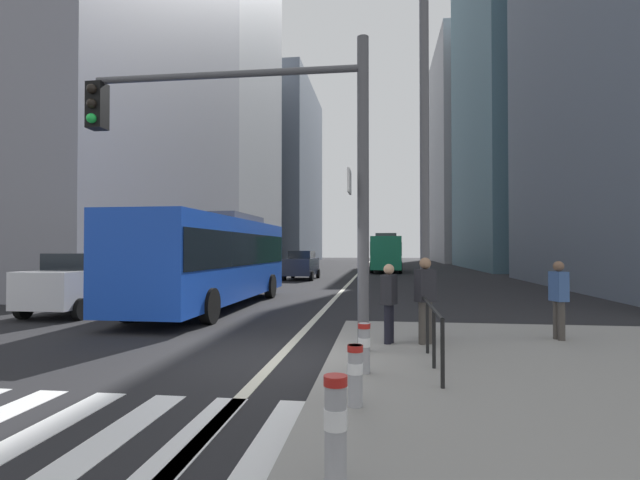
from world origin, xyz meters
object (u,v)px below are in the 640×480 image
at_px(city_bus_red_receding, 386,251).
at_px(pedestrian_walking, 389,299).
at_px(traffic_signal_gantry, 266,146).
at_px(bollard_right, 364,345).
at_px(bollard_left, 355,372).
at_px(street_lamp_post, 424,102).
at_px(pedestrian_far, 559,296).
at_px(sedan_white_oncoming, 83,282).
at_px(pedestrian_waiting, 425,296).
at_px(city_bus_blue_oncoming, 214,256).
at_px(car_oncoming_mid, 302,265).
at_px(car_receding_near, 383,256).
at_px(bollard_front, 336,426).

bearing_deg(city_bus_red_receding, pedestrian_walking, -90.40).
height_order(traffic_signal_gantry, bollard_right, traffic_signal_gantry).
relative_size(traffic_signal_gantry, bollard_left, 7.99).
height_order(street_lamp_post, pedestrian_far, street_lamp_post).
xyz_separation_m(sedan_white_oncoming, pedestrian_waiting, (10.54, -4.50, 0.14)).
bearing_deg(city_bus_blue_oncoming, car_oncoming_mid, 88.24).
distance_m(sedan_white_oncoming, pedestrian_walking, 10.79).
relative_size(city_bus_red_receding, pedestrian_waiting, 6.18).
relative_size(car_receding_near, bollard_right, 5.77).
distance_m(city_bus_red_receding, pedestrian_walking, 34.08).
distance_m(car_oncoming_mid, pedestrian_far, 23.22).
distance_m(pedestrian_waiting, pedestrian_walking, 0.74).
distance_m(traffic_signal_gantry, pedestrian_waiting, 4.38).
height_order(car_receding_near, bollard_front, car_receding_near).
bearing_deg(car_oncoming_mid, city_bus_red_receding, 63.99).
xyz_separation_m(sedan_white_oncoming, bollard_left, (9.33, -8.53, -0.42)).
relative_size(city_bus_blue_oncoming, bollard_front, 11.99).
distance_m(car_receding_near, pedestrian_waiting, 58.63).
bearing_deg(pedestrian_walking, pedestrian_far, 13.30).
height_order(bollard_right, pedestrian_walking, pedestrian_walking).
relative_size(car_oncoming_mid, street_lamp_post, 0.55).
bearing_deg(pedestrian_waiting, bollard_right, -115.36).
bearing_deg(pedestrian_waiting, city_bus_red_receding, 90.84).
bearing_deg(bollard_left, traffic_signal_gantry, 121.12).
relative_size(sedan_white_oncoming, bollard_right, 5.56).
bearing_deg(sedan_white_oncoming, city_bus_blue_oncoming, 26.20).
relative_size(city_bus_blue_oncoming, traffic_signal_gantry, 1.83).
bearing_deg(car_oncoming_mid, bollard_front, -79.86).
relative_size(street_lamp_post, bollard_front, 8.75).
xyz_separation_m(street_lamp_post, pedestrian_walking, (-0.78, -0.63, -4.24)).
xyz_separation_m(bollard_front, pedestrian_waiting, (1.25, 6.08, 0.47)).
bearing_deg(bollard_front, pedestrian_far, 59.22).
distance_m(bollard_right, pedestrian_waiting, 2.75).
bearing_deg(city_bus_red_receding, street_lamp_post, -89.06).
relative_size(city_bus_blue_oncoming, city_bus_red_receding, 1.01).
bearing_deg(car_receding_near, traffic_signal_gantry, -92.24).
bearing_deg(sedan_white_oncoming, bollard_right, -36.46).
xyz_separation_m(sedan_white_oncoming, traffic_signal_gantry, (7.42, -5.35, 3.10)).
bearing_deg(pedestrian_waiting, traffic_signal_gantry, -164.65).
relative_size(city_bus_blue_oncoming, bollard_left, 14.59).
bearing_deg(bollard_left, city_bus_blue_oncoming, 118.30).
xyz_separation_m(bollard_left, pedestrian_walking, (0.47, 4.00, 0.48)).
xyz_separation_m(city_bus_red_receding, bollard_front, (-0.75, -40.13, -1.18)).
bearing_deg(car_receding_near, sedan_white_oncoming, -100.21).
distance_m(city_bus_blue_oncoming, pedestrian_far, 11.14).
height_order(city_bus_red_receding, pedestrian_far, city_bus_red_receding).
bearing_deg(car_oncoming_mid, car_receding_near, 81.41).
distance_m(car_oncoming_mid, street_lamp_post, 22.87).
height_order(city_bus_blue_oncoming, bollard_left, city_bus_blue_oncoming).
bearing_deg(bollard_front, bollard_left, 88.76).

